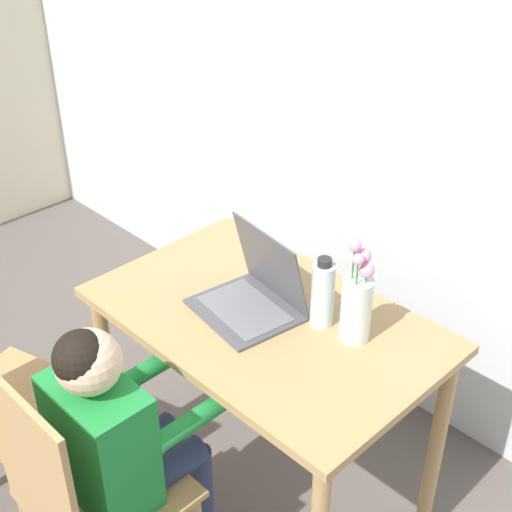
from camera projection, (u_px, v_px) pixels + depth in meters
name	position (u px, v px, depth m)	size (l,w,h in m)	color
wall_back	(368.00, 84.00, 2.52)	(6.40, 0.05, 2.50)	silver
dining_table	(265.00, 343.00, 2.24)	(1.08, 0.68, 0.76)	tan
chair_occupied	(86.00, 498.00, 1.95)	(0.40, 0.40, 0.92)	tan
person_seated	(118.00, 433.00, 1.94)	(0.31, 0.42, 1.01)	#1E8438
laptop	(255.00, 291.00, 2.18)	(0.35, 0.30, 0.26)	#4C4C51
flower_vase	(357.00, 303.00, 2.02)	(0.09, 0.09, 0.33)	silver
water_bottle	(323.00, 294.00, 2.09)	(0.07, 0.07, 0.23)	silver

